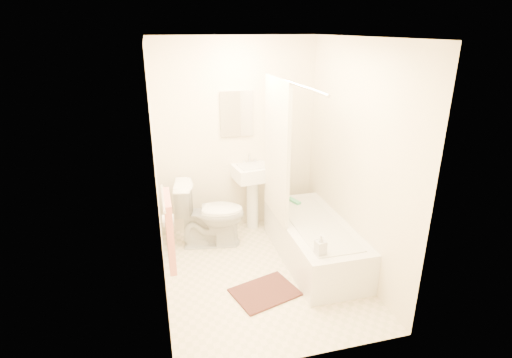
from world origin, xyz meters
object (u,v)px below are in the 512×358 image
object	(u,v)px
toilet	(211,214)
soap_bottle	(321,245)
bathtub	(314,241)
bath_mat	(265,292)
sink	(253,195)

from	to	relation	value
toilet	soap_bottle	size ratio (longest dim) A/B	3.89
bathtub	bath_mat	bearing A→B (deg)	-145.59
toilet	bathtub	xyz separation A→B (m)	(1.07, -0.63, -0.17)
bath_mat	soap_bottle	distance (m)	0.76
bath_mat	toilet	bearing A→B (deg)	108.04
bathtub	soap_bottle	size ratio (longest dim) A/B	7.71
sink	bathtub	distance (m)	1.05
sink	soap_bottle	xyz separation A→B (m)	(0.27, -1.53, 0.09)
bathtub	sink	bearing A→B (deg)	117.83
toilet	sink	bearing A→B (deg)	-55.96
toilet	bath_mat	world-z (taller)	toilet
bath_mat	soap_bottle	xyz separation A→B (m)	(0.50, -0.14, 0.55)
toilet	soap_bottle	xyz separation A→B (m)	(0.87, -1.25, 0.16)
sink	bath_mat	distance (m)	1.48
toilet	bath_mat	xyz separation A→B (m)	(0.36, -1.11, -0.39)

